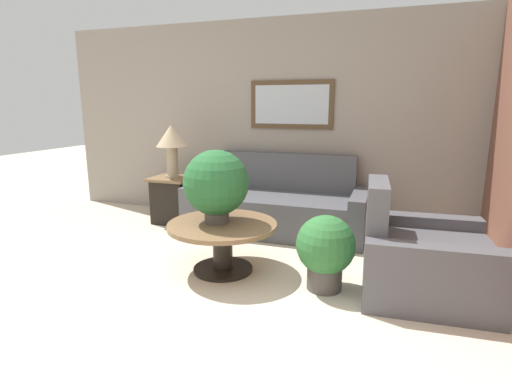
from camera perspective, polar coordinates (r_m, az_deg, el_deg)
ground_plane at (r=3.01m, az=-10.29°, el=-18.38°), size 20.00×20.00×0.00m
wall_back at (r=5.28m, az=4.80°, el=9.91°), size 6.63×0.09×2.60m
couch_main at (r=4.93m, az=3.03°, el=-2.15°), size 2.16×0.93×0.92m
armchair at (r=3.59m, az=22.58°, el=-8.88°), size 1.05×1.08×0.92m
coffee_table at (r=3.73m, az=-4.81°, el=-6.31°), size 1.01×1.01×0.46m
side_table at (r=5.39m, az=-11.63°, el=-0.97°), size 0.54×0.54×0.61m
table_lamp at (r=5.26m, az=-12.00°, el=7.23°), size 0.39×0.39×0.67m
potted_plant_on_table at (r=3.64m, az=-5.72°, el=1.18°), size 0.60×0.60×0.67m
potted_plant_floor at (r=3.40m, az=9.90°, el=-8.02°), size 0.50×0.50×0.64m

